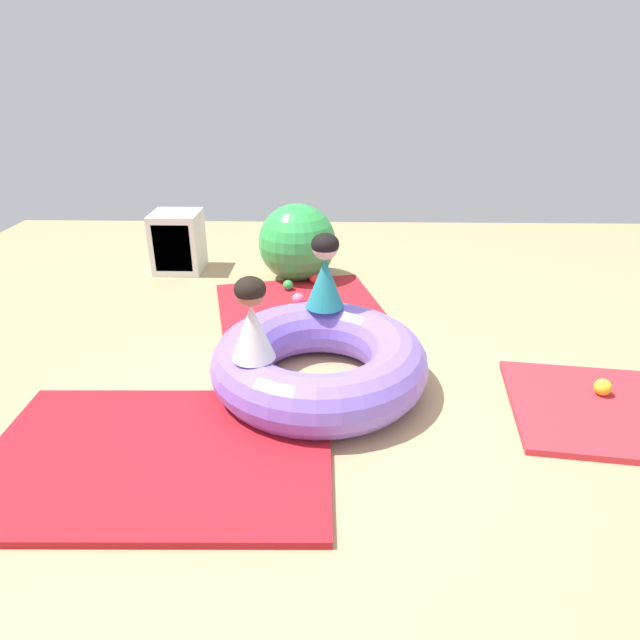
% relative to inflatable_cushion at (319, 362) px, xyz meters
% --- Properties ---
extents(ground_plane, '(8.00, 8.00, 0.00)m').
position_rel_inflatable_cushion_xyz_m(ground_plane, '(0.13, -0.10, -0.17)').
color(ground_plane, tan).
extents(gym_mat_near_right, '(1.52, 1.47, 0.04)m').
position_rel_inflatable_cushion_xyz_m(gym_mat_near_right, '(-0.19, 1.15, -0.15)').
color(gym_mat_near_right, red).
rests_on(gym_mat_near_right, ground).
extents(gym_mat_front, '(1.75, 1.18, 0.04)m').
position_rel_inflatable_cushion_xyz_m(gym_mat_front, '(-0.79, -0.70, -0.15)').
color(gym_mat_front, '#B21923').
rests_on(gym_mat_front, ground).
extents(inflatable_cushion, '(1.31, 1.31, 0.35)m').
position_rel_inflatable_cushion_xyz_m(inflatable_cushion, '(0.00, 0.00, 0.00)').
color(inflatable_cushion, '#8466E0').
rests_on(inflatable_cushion, ground).
extents(child_in_teal, '(0.33, 0.33, 0.50)m').
position_rel_inflatable_cushion_xyz_m(child_in_teal, '(0.03, 0.44, 0.42)').
color(child_in_teal, teal).
rests_on(child_in_teal, inflatable_cushion).
extents(child_in_white, '(0.30, 0.30, 0.47)m').
position_rel_inflatable_cushion_xyz_m(child_in_white, '(-0.35, -0.27, 0.40)').
color(child_in_white, white).
rests_on(child_in_white, inflatable_cushion).
extents(play_ball_yellow, '(0.10, 0.10, 0.10)m').
position_rel_inflatable_cushion_xyz_m(play_ball_yellow, '(1.67, -0.11, -0.09)').
color(play_ball_yellow, yellow).
rests_on(play_ball_yellow, gym_mat_center_rear).
extents(play_ball_red, '(0.10, 0.10, 0.10)m').
position_rel_inflatable_cushion_xyz_m(play_ball_red, '(-0.08, 1.64, -0.09)').
color(play_ball_red, red).
rests_on(play_ball_red, gym_mat_near_right).
extents(play_ball_pink, '(0.10, 0.10, 0.10)m').
position_rel_inflatable_cushion_xyz_m(play_ball_pink, '(-0.20, 1.16, -0.08)').
color(play_ball_pink, pink).
rests_on(play_ball_pink, gym_mat_near_right).
extents(play_ball_green, '(0.09, 0.09, 0.09)m').
position_rel_inflatable_cushion_xyz_m(play_ball_green, '(-0.31, 1.49, -0.09)').
color(play_ball_green, green).
rests_on(play_ball_green, gym_mat_near_right).
extents(exercise_ball_large, '(0.70, 0.70, 0.70)m').
position_rel_inflatable_cushion_xyz_m(exercise_ball_large, '(-0.24, 1.86, 0.17)').
color(exercise_ball_large, green).
rests_on(exercise_ball_large, ground).
extents(storage_cube, '(0.44, 0.44, 0.56)m').
position_rel_inflatable_cushion_xyz_m(storage_cube, '(-1.39, 2.07, 0.11)').
color(storage_cube, silver).
rests_on(storage_cube, ground).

